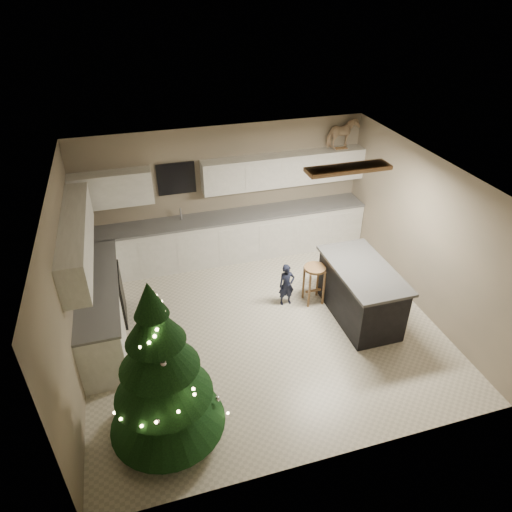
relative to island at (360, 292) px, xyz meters
name	(u,v)px	position (x,y,z in m)	size (l,w,h in m)	color
ground_plane	(262,326)	(-1.63, 0.18, -0.48)	(5.50, 5.50, 0.00)	beige
room_shell	(264,233)	(-1.60, 0.18, 1.27)	(5.52, 5.02, 2.61)	gray
cabinetry	(187,245)	(-2.54, 1.83, 0.28)	(5.50, 3.20, 2.00)	white
island	(360,292)	(0.00, 0.00, 0.00)	(0.90, 1.70, 0.95)	black
bar_stool	(314,276)	(-0.58, 0.57, 0.06)	(0.37, 0.37, 0.71)	olive
christmas_tree	(162,379)	(-3.33, -1.42, 0.48)	(1.46, 1.41, 2.34)	#3F2816
toddler	(287,285)	(-1.05, 0.64, -0.09)	(0.29, 0.19, 0.78)	black
rocking_horse	(342,134)	(0.67, 2.50, 1.81)	(0.69, 0.45, 0.56)	olive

